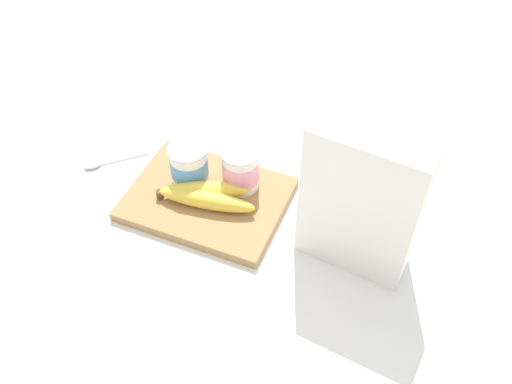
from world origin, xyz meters
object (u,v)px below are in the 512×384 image
cereal_box (361,202)px  banana_bunch (205,195)px  cutting_board (207,199)px  yogurt_cup_back (241,169)px  yogurt_cup_front (189,165)px  spoon (105,162)px

cereal_box → banana_bunch: cereal_box is taller
cutting_board → yogurt_cup_back: (0.05, 0.05, 0.05)m
yogurt_cup_front → yogurt_cup_back: (0.10, 0.03, 0.00)m
cereal_box → spoon: size_ratio=2.55×
spoon → banana_bunch: bearing=-7.6°
cutting_board → cereal_box: 0.32m
cereal_box → yogurt_cup_back: bearing=170.7°
cereal_box → yogurt_cup_front: (-0.34, 0.04, -0.08)m
banana_bunch → spoon: 0.25m
cereal_box → yogurt_cup_front: 0.35m
cutting_board → yogurt_cup_back: yogurt_cup_back is taller
yogurt_cup_back → cutting_board: bearing=-134.7°
cereal_box → banana_bunch: (-0.29, 0.00, -0.10)m
yogurt_cup_back → banana_bunch: (-0.05, -0.07, -0.03)m
cutting_board → banana_bunch: (0.00, -0.02, 0.03)m
cutting_board → yogurt_cup_front: yogurt_cup_front is taller
yogurt_cup_front → banana_bunch: (0.05, -0.04, -0.02)m
cereal_box → yogurt_cup_back: size_ratio=3.16×
cereal_box → yogurt_cup_back: 0.26m
cutting_board → banana_bunch: 0.03m
banana_bunch → cereal_box: bearing=-0.3°
cutting_board → banana_bunch: bearing=-73.6°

